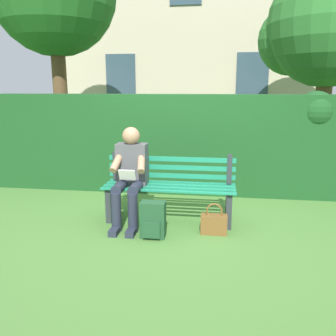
{
  "coord_description": "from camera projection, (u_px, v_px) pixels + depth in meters",
  "views": [
    {
      "loc": [
        -0.59,
        4.21,
        1.67
      ],
      "look_at": [
        0.0,
        0.1,
        0.72
      ],
      "focal_mm": 37.63,
      "sensor_mm": 36.0,
      "label": 1
    }
  ],
  "objects": [
    {
      "name": "park_bench",
      "position": [
        170.0,
        186.0,
        4.49
      ],
      "size": [
        1.65,
        0.47,
        0.86
      ],
      "color": "#2D3338",
      "rests_on": "ground"
    },
    {
      "name": "handbag",
      "position": [
        214.0,
        223.0,
        4.12
      ],
      "size": [
        0.31,
        0.15,
        0.37
      ],
      "color": "brown",
      "rests_on": "ground"
    },
    {
      "name": "backpack",
      "position": [
        153.0,
        220.0,
        4.0
      ],
      "size": [
        0.28,
        0.24,
        0.42
      ],
      "color": "#1E4728",
      "rests_on": "ground"
    },
    {
      "name": "person_seated",
      "position": [
        130.0,
        173.0,
        4.34
      ],
      "size": [
        0.44,
        0.73,
        1.2
      ],
      "color": "#4C4C51",
      "rests_on": "ground"
    },
    {
      "name": "building_facade",
      "position": [
        190.0,
        25.0,
        11.4
      ],
      "size": [
        7.73,
        3.09,
        7.32
      ],
      "color": "#BCAD93",
      "rests_on": "ground"
    },
    {
      "name": "ground",
      "position": [
        169.0,
        221.0,
        4.52
      ],
      "size": [
        60.0,
        60.0,
        0.0
      ],
      "primitive_type": "plane",
      "color": "#477533"
    },
    {
      "name": "tree_far",
      "position": [
        323.0,
        28.0,
        7.19
      ],
      "size": [
        2.63,
        2.51,
        4.18
      ],
      "color": "brown",
      "rests_on": "ground"
    },
    {
      "name": "hedge_backdrop",
      "position": [
        186.0,
        142.0,
        5.74
      ],
      "size": [
        6.59,
        0.72,
        1.63
      ],
      "color": "#19471E",
      "rests_on": "ground"
    }
  ]
}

